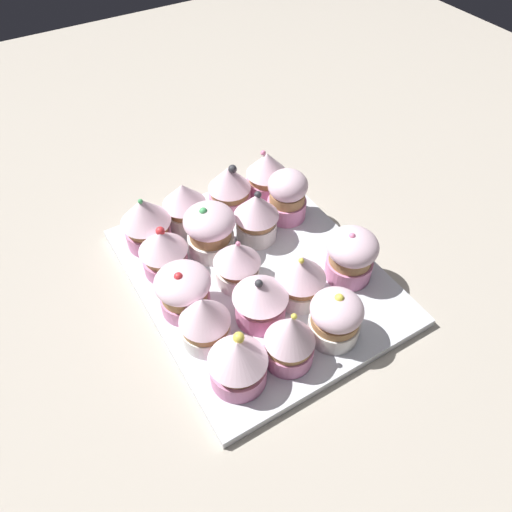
% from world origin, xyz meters
% --- Properties ---
extents(ground_plane, '(1.80, 1.80, 0.03)m').
position_xyz_m(ground_plane, '(0.00, 0.00, -0.01)').
color(ground_plane, '#B2A899').
extents(baking_tray, '(0.28, 0.35, 0.01)m').
position_xyz_m(baking_tray, '(0.00, 0.00, 0.01)').
color(baking_tray, silver).
rests_on(baking_tray, ground_plane).
extents(cupcake_0, '(0.06, 0.06, 0.07)m').
position_xyz_m(cupcake_0, '(-0.09, -0.12, 0.05)').
color(cupcake_0, pink).
rests_on(cupcake_0, baking_tray).
extents(cupcake_1, '(0.05, 0.05, 0.08)m').
position_xyz_m(cupcake_1, '(-0.03, -0.13, 0.05)').
color(cupcake_1, pink).
rests_on(cupcake_1, baking_tray).
extents(cupcake_2, '(0.06, 0.06, 0.07)m').
position_xyz_m(cupcake_2, '(0.03, -0.13, 0.04)').
color(cupcake_2, white).
rests_on(cupcake_2, baking_tray).
extents(cupcake_3, '(0.06, 0.06, 0.07)m').
position_xyz_m(cupcake_3, '(-0.10, -0.06, 0.05)').
color(cupcake_3, white).
rests_on(cupcake_3, baking_tray).
extents(cupcake_4, '(0.06, 0.06, 0.07)m').
position_xyz_m(cupcake_4, '(-0.03, -0.06, 0.05)').
color(cupcake_4, pink).
rests_on(cupcake_4, baking_tray).
extents(cupcake_5, '(0.06, 0.06, 0.07)m').
position_xyz_m(cupcake_5, '(0.02, -0.06, 0.05)').
color(cupcake_5, white).
rests_on(cupcake_5, baking_tray).
extents(cupcake_6, '(0.06, 0.06, 0.07)m').
position_xyz_m(cupcake_6, '(0.10, -0.06, 0.05)').
color(cupcake_6, pink).
rests_on(cupcake_6, baking_tray).
extents(cupcake_7, '(0.07, 0.07, 0.07)m').
position_xyz_m(cupcake_7, '(-0.10, -0.01, 0.05)').
color(cupcake_7, pink).
rests_on(cupcake_7, baking_tray).
extents(cupcake_8, '(0.06, 0.06, 0.07)m').
position_xyz_m(cupcake_8, '(-0.03, -0.00, 0.05)').
color(cupcake_8, white).
rests_on(cupcake_8, baking_tray).
extents(cupcake_9, '(0.06, 0.06, 0.07)m').
position_xyz_m(cupcake_9, '(-0.10, 0.06, 0.05)').
color(cupcake_9, pink).
rests_on(cupcake_9, baking_tray).
extents(cupcake_10, '(0.07, 0.07, 0.07)m').
position_xyz_m(cupcake_10, '(-0.03, 0.06, 0.05)').
color(cupcake_10, white).
rests_on(cupcake_10, baking_tray).
extents(cupcake_11, '(0.06, 0.06, 0.08)m').
position_xyz_m(cupcake_11, '(0.03, 0.06, 0.05)').
color(cupcake_11, white).
rests_on(cupcake_11, baking_tray).
extents(cupcake_12, '(0.05, 0.05, 0.07)m').
position_xyz_m(cupcake_12, '(0.09, 0.07, 0.05)').
color(cupcake_12, pink).
rests_on(cupcake_12, baking_tray).
extents(cupcake_13, '(0.07, 0.07, 0.08)m').
position_xyz_m(cupcake_13, '(-0.09, 0.12, 0.05)').
color(cupcake_13, pink).
rests_on(cupcake_13, baking_tray).
extents(cupcake_14, '(0.06, 0.06, 0.07)m').
position_xyz_m(cupcake_14, '(-0.04, 0.12, 0.05)').
color(cupcake_14, white).
rests_on(cupcake_14, baking_tray).
extents(cupcake_15, '(0.06, 0.06, 0.08)m').
position_xyz_m(cupcake_15, '(0.03, 0.12, 0.05)').
color(cupcake_15, pink).
rests_on(cupcake_15, baking_tray).
extents(cupcake_16, '(0.06, 0.06, 0.07)m').
position_xyz_m(cupcake_16, '(0.09, 0.12, 0.05)').
color(cupcake_16, pink).
rests_on(cupcake_16, baking_tray).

